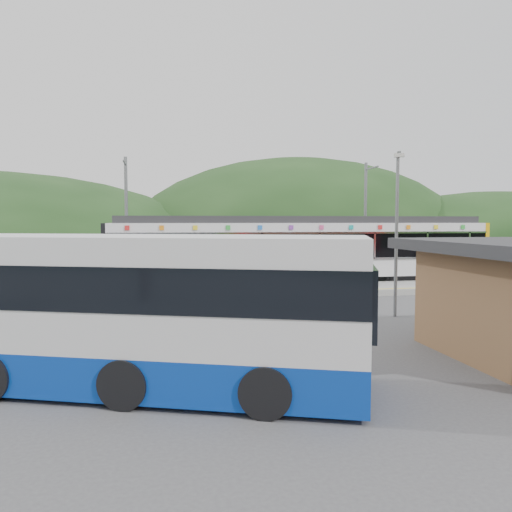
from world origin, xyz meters
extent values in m
plane|color=#4C4C4F|center=(0.00, 0.00, 0.00)|extent=(120.00, 120.00, 0.00)
ellipsoid|color=#1E3D19|center=(16.00, 54.00, 0.00)|extent=(52.00, 39.00, 26.00)
ellipsoid|color=#1E3D19|center=(45.00, 48.00, 0.00)|extent=(44.00, 33.00, 16.00)
cube|color=#9E9E99|center=(0.00, 3.30, 0.15)|extent=(26.00, 3.20, 0.30)
cube|color=yellow|center=(0.00, 2.00, 0.30)|extent=(26.00, 0.10, 0.01)
cube|color=black|center=(-3.74, 6.00, 0.30)|extent=(3.20, 2.20, 0.56)
cube|color=black|center=(8.26, 6.00, 0.30)|extent=(3.20, 2.20, 0.56)
cube|color=silver|center=(2.26, 6.00, 1.04)|extent=(20.00, 2.90, 0.92)
cube|color=black|center=(2.26, 6.00, 2.23)|extent=(20.00, 2.96, 1.45)
cube|color=silver|center=(2.26, 4.50, 1.55)|extent=(20.00, 0.05, 0.10)
cube|color=silver|center=(2.26, 4.50, 2.90)|extent=(20.00, 0.05, 0.10)
cube|color=silver|center=(2.26, 6.00, 3.17)|extent=(20.00, 2.90, 0.45)
cube|color=#2D2D30|center=(2.26, 6.00, 3.58)|extent=(19.40, 2.50, 0.36)
cube|color=#DDA90B|center=(12.38, 6.00, 1.90)|extent=(0.24, 2.92, 3.00)
cube|color=black|center=(-7.84, 6.00, 1.90)|extent=(0.20, 2.92, 3.00)
cube|color=silver|center=(-6.24, 4.50, 2.23)|extent=(0.10, 0.05, 1.35)
cube|color=silver|center=(-3.24, 4.50, 2.23)|extent=(0.10, 0.05, 1.35)
cube|color=silver|center=(-0.24, 4.50, 2.23)|extent=(0.10, 0.05, 1.35)
cube|color=silver|center=(2.76, 4.50, 2.23)|extent=(0.10, 0.05, 1.35)
cube|color=silver|center=(5.76, 4.50, 2.23)|extent=(0.10, 0.05, 1.35)
cube|color=silver|center=(8.76, 4.50, 2.23)|extent=(0.10, 0.05, 1.35)
cube|color=silver|center=(11.26, 4.50, 2.23)|extent=(0.10, 0.05, 1.35)
cube|color=red|center=(-6.74, 4.51, 3.18)|extent=(0.22, 0.04, 0.22)
cube|color=orange|center=(-5.14, 4.51, 3.18)|extent=(0.22, 0.04, 0.22)
cube|color=yellow|center=(-3.54, 4.51, 3.18)|extent=(0.22, 0.04, 0.22)
cube|color=green|center=(-1.94, 4.51, 3.18)|extent=(0.22, 0.04, 0.22)
cube|color=blue|center=(-0.34, 4.51, 3.18)|extent=(0.22, 0.04, 0.22)
cube|color=purple|center=(1.26, 4.51, 3.18)|extent=(0.22, 0.04, 0.22)
cube|color=#E54C8C|center=(2.86, 4.51, 3.18)|extent=(0.22, 0.04, 0.22)
cube|color=#19A5A5|center=(4.46, 4.51, 3.18)|extent=(0.22, 0.04, 0.22)
cube|color=red|center=(6.06, 4.51, 3.18)|extent=(0.22, 0.04, 0.22)
cube|color=orange|center=(7.66, 4.51, 3.18)|extent=(0.22, 0.04, 0.22)
cube|color=yellow|center=(9.26, 4.51, 3.18)|extent=(0.22, 0.04, 0.22)
cube|color=green|center=(10.86, 4.51, 3.18)|extent=(0.22, 0.04, 0.22)
cylinder|color=slate|center=(-7.00, 8.60, 3.50)|extent=(0.18, 0.18, 7.00)
cube|color=slate|center=(-7.00, 7.80, 6.60)|extent=(0.08, 1.80, 0.08)
cylinder|color=slate|center=(7.00, 8.60, 3.50)|extent=(0.18, 0.18, 7.00)
cube|color=slate|center=(7.00, 7.80, 6.60)|extent=(0.08, 1.80, 0.08)
cube|color=#0B39AC|center=(-6.86, -8.72, 0.53)|extent=(11.89, 6.64, 0.85)
cube|color=silver|center=(-6.86, -8.72, 1.38)|extent=(11.89, 6.64, 0.85)
cube|color=black|center=(-6.86, -8.72, 2.24)|extent=(11.91, 6.67, 0.85)
cube|color=silver|center=(-6.86, -8.72, 2.93)|extent=(11.89, 6.64, 0.53)
cylinder|color=black|center=(-8.16, -8.23, 0.48)|extent=(1.88, 2.94, 0.96)
cylinder|color=black|center=(-5.57, -9.21, 0.48)|extent=(1.88, 2.94, 0.96)
cylinder|color=black|center=(-3.08, -10.15, 0.48)|extent=(1.88, 2.94, 0.96)
cylinder|color=slate|center=(3.15, -3.00, 2.96)|extent=(0.12, 0.12, 5.92)
cube|color=slate|center=(3.15, -3.44, 5.82)|extent=(0.52, 0.95, 0.12)
cube|color=silver|center=(3.15, -3.89, 5.74)|extent=(0.39, 0.31, 0.12)
camera|label=1|loc=(-5.37, -19.73, 3.49)|focal=35.00mm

